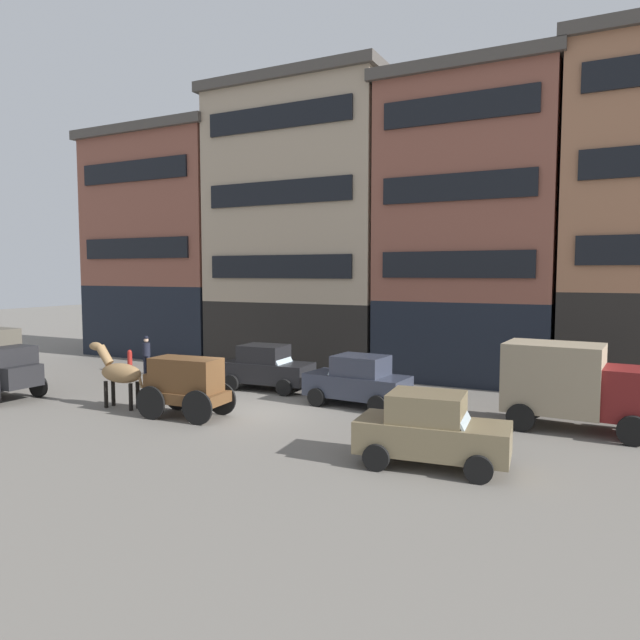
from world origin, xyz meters
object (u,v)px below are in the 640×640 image
delivery_truck_far (574,384)px  fire_hydrant_curbside (130,358)px  draft_horse (119,372)px  pedestrian_officer (146,353)px  sedan_light (358,381)px  sedan_dark (266,367)px  cargo_wagon (185,383)px  sedan_parked_curb (431,430)px

delivery_truck_far → fire_hydrant_curbside: 21.31m
draft_horse → delivery_truck_far: delivery_truck_far is taller
pedestrian_officer → fire_hydrant_curbside: 2.84m
sedan_light → fire_hydrant_curbside: size_ratio=4.58×
sedan_light → sedan_dark: bearing=167.3°
cargo_wagon → draft_horse: draft_horse is taller
draft_horse → sedan_dark: draft_horse is taller
sedan_light → fire_hydrant_curbside: sedan_light is taller
delivery_truck_far → pedestrian_officer: 18.72m
fire_hydrant_curbside → pedestrian_officer: bearing=-29.2°
pedestrian_officer → cargo_wagon: bearing=-38.9°
sedan_light → pedestrian_officer: sedan_light is taller
delivery_truck_far → sedan_dark: delivery_truck_far is taller
sedan_parked_curb → sedan_dark: bearing=144.4°
draft_horse → sedan_dark: size_ratio=0.62×
sedan_parked_curb → sedan_light: bearing=128.8°
draft_horse → pedestrian_officer: 7.06m
sedan_dark → sedan_light: (4.49, -1.01, 0.00)m
draft_horse → sedan_parked_curb: bearing=-5.5°
draft_horse → pedestrian_officer: size_ratio=1.31×
delivery_truck_far → sedan_parked_curb: bearing=-119.2°
pedestrian_officer → sedan_light: bearing=-8.0°
sedan_dark → sedan_light: 4.60m
sedan_parked_curb → fire_hydrant_curbside: bearing=155.7°
sedan_dark → sedan_parked_curb: size_ratio=0.99×
draft_horse → pedestrian_officer: bearing=125.9°
sedan_parked_curb → pedestrian_officer: 17.16m
sedan_dark → pedestrian_officer: size_ratio=2.11×
sedan_dark → sedan_light: bearing=-12.7°
delivery_truck_far → sedan_dark: 11.65m
cargo_wagon → pedestrian_officer: size_ratio=1.67×
sedan_dark → sedan_parked_curb: (8.69, -6.22, 0.00)m
cargo_wagon → delivery_truck_far: size_ratio=0.67×
cargo_wagon → pedestrian_officer: cargo_wagon is taller
cargo_wagon → fire_hydrant_curbside: cargo_wagon is taller
sedan_light → pedestrian_officer: 11.65m
cargo_wagon → pedestrian_officer: bearing=141.1°
delivery_truck_far → pedestrian_officer: (-18.64, 1.63, -0.44)m
cargo_wagon → sedan_light: (4.45, 4.10, -0.23)m
sedan_dark → delivery_truck_far: bearing=-5.0°
cargo_wagon → draft_horse: size_ratio=1.28×
sedan_dark → sedan_light: size_ratio=1.00×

